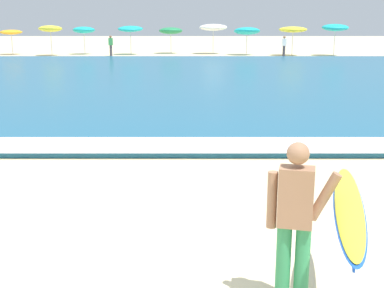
% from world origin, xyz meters
% --- Properties ---
extents(ground_plane, '(160.00, 160.00, 0.00)m').
position_xyz_m(ground_plane, '(0.00, 0.00, 0.00)').
color(ground_plane, beige).
extents(sea, '(120.00, 28.00, 0.14)m').
position_xyz_m(sea, '(0.00, 19.09, 0.07)').
color(sea, '#1E6084').
rests_on(sea, ground).
extents(surf_foam, '(120.00, 1.46, 0.01)m').
position_xyz_m(surf_foam, '(0.00, 5.69, 0.15)').
color(surf_foam, white).
rests_on(surf_foam, sea).
extents(surfer_with_board, '(1.19, 2.44, 1.73)m').
position_xyz_m(surfer_with_board, '(1.87, -0.69, 1.03)').
color(surfer_with_board, '#338E56').
rests_on(surfer_with_board, ground).
extents(beach_umbrella_0, '(1.74, 1.75, 1.99)m').
position_xyz_m(beach_umbrella_0, '(-13.80, 36.53, 1.78)').
color(beach_umbrella_0, beige).
rests_on(beach_umbrella_0, ground).
extents(beach_umbrella_1, '(1.80, 1.82, 2.36)m').
position_xyz_m(beach_umbrella_1, '(-10.32, 35.29, 2.07)').
color(beach_umbrella_1, beige).
rests_on(beach_umbrella_1, ground).
extents(beach_umbrella_2, '(1.76, 1.78, 2.24)m').
position_xyz_m(beach_umbrella_2, '(-8.05, 36.83, 1.94)').
color(beach_umbrella_2, beige).
rests_on(beach_umbrella_2, ground).
extents(beach_umbrella_3, '(1.99, 2.02, 2.33)m').
position_xyz_m(beach_umbrella_3, '(-4.27, 36.46, 2.03)').
color(beach_umbrella_3, beige).
rests_on(beach_umbrella_3, ground).
extents(beach_umbrella_4, '(1.93, 1.95, 2.17)m').
position_xyz_m(beach_umbrella_4, '(-1.12, 37.88, 1.86)').
color(beach_umbrella_4, beige).
rests_on(beach_umbrella_4, ground).
extents(beach_umbrella_5, '(2.27, 2.27, 2.41)m').
position_xyz_m(beach_umbrella_5, '(2.36, 37.41, 2.14)').
color(beach_umbrella_5, beige).
rests_on(beach_umbrella_5, ground).
extents(beach_umbrella_6, '(2.06, 2.10, 2.26)m').
position_xyz_m(beach_umbrella_6, '(4.96, 36.07, 1.88)').
color(beach_umbrella_6, beige).
rests_on(beach_umbrella_6, ground).
extents(beach_umbrella_7, '(2.17, 2.17, 2.25)m').
position_xyz_m(beach_umbrella_7, '(8.46, 35.39, 2.01)').
color(beach_umbrella_7, beige).
rests_on(beach_umbrella_7, ground).
extents(beach_umbrella_8, '(2.04, 2.06, 2.48)m').
position_xyz_m(beach_umbrella_8, '(11.69, 35.27, 2.16)').
color(beach_umbrella_8, beige).
rests_on(beach_umbrella_8, ground).
extents(beachgoer_near_row_left, '(0.32, 0.20, 1.58)m').
position_xyz_m(beachgoer_near_row_left, '(-5.64, 34.93, 0.84)').
color(beachgoer_near_row_left, '#383842').
rests_on(beachgoer_near_row_left, ground).
extents(beachgoer_near_row_mid, '(0.32, 0.20, 1.58)m').
position_xyz_m(beachgoer_near_row_mid, '(7.58, 34.02, 0.84)').
color(beachgoer_near_row_mid, '#383842').
rests_on(beachgoer_near_row_mid, ground).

